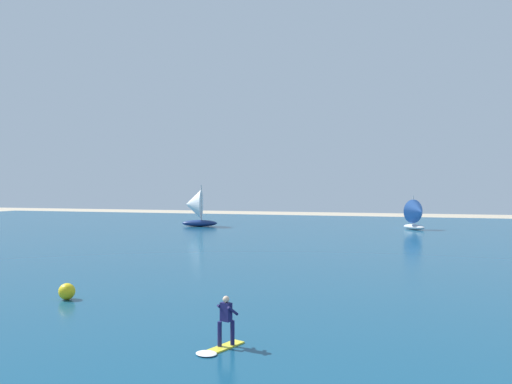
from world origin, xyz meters
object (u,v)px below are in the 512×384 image
object	(u,v)px
kitesurfer	(222,330)
sailboat_mid_left	(195,208)
sailboat_trailing	(417,214)
marker_buoy	(67,291)

from	to	relation	value
kitesurfer	sailboat_mid_left	world-z (taller)	sailboat_mid_left
kitesurfer	sailboat_trailing	world-z (taller)	sailboat_trailing
sailboat_trailing	marker_buoy	world-z (taller)	sailboat_trailing
sailboat_trailing	kitesurfer	bearing A→B (deg)	-97.20
sailboat_mid_left	marker_buoy	xyz separation A→B (m)	(12.40, -42.37, -2.14)
sailboat_mid_left	sailboat_trailing	bearing A→B (deg)	5.82
sailboat_trailing	sailboat_mid_left	bearing A→B (deg)	-174.18
kitesurfer	sailboat_mid_left	xyz separation A→B (m)	(-21.85, 46.98, 1.92)
sailboat_mid_left	marker_buoy	bearing A→B (deg)	-73.68
sailboat_trailing	sailboat_mid_left	world-z (taller)	sailboat_mid_left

